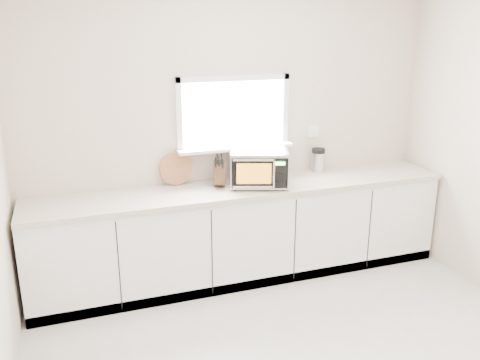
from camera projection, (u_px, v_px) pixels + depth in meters
name	position (u px, v px, depth m)	size (l,w,h in m)	color
back_wall	(233.00, 132.00, 4.83)	(4.00, 0.17, 2.70)	beige
cabinets	(243.00, 233.00, 4.84)	(3.92, 0.60, 0.88)	white
countertop	(244.00, 188.00, 4.69)	(3.92, 0.64, 0.04)	beige
microwave	(259.00, 167.00, 4.66)	(0.62, 0.55, 0.33)	black
knife_block	(219.00, 172.00, 4.64)	(0.17, 0.24, 0.32)	#462F19
cutting_board	(176.00, 169.00, 4.68)	(0.30, 0.30, 0.02)	#AA6C41
coffee_grinder	(318.00, 160.00, 5.11)	(0.18, 0.18, 0.24)	#B8BAC0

